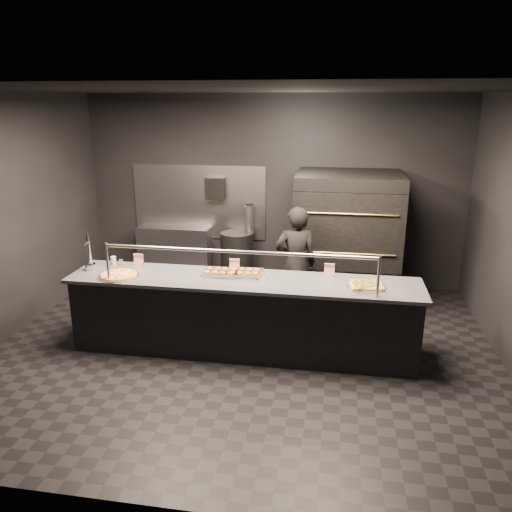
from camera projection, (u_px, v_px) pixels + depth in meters
name	position (u px, v px, depth m)	size (l,w,h in m)	color
room	(241.00, 230.00, 5.64)	(6.04, 6.00, 3.00)	black
service_counter	(243.00, 315.00, 5.90)	(4.10, 0.78, 1.37)	black
pizza_oven	(347.00, 237.00, 7.35)	(1.50, 1.23, 1.91)	black
prep_shelf	(175.00, 253.00, 8.34)	(1.20, 0.35, 0.90)	#99999E
towel_dispenser	(215.00, 188.00, 7.97)	(0.30, 0.20, 0.35)	black
fire_extinguisher	(249.00, 219.00, 8.04)	(0.14, 0.14, 0.51)	#B2B2B7
beer_tap	(90.00, 259.00, 6.03)	(0.13, 0.19, 0.50)	silver
round_pizza	(119.00, 275.00, 5.85)	(0.48, 0.48, 0.03)	silver
slider_tray_a	(220.00, 272.00, 5.91)	(0.44, 0.34, 0.07)	silver
slider_tray_b	(245.00, 273.00, 5.90)	(0.46, 0.38, 0.06)	silver
square_pizza	(366.00, 285.00, 5.51)	(0.44, 0.44, 0.05)	silver
condiment_jar	(116.00, 261.00, 6.25)	(0.16, 0.06, 0.10)	silver
tent_cards	(232.00, 264.00, 6.03)	(2.48, 0.04, 0.15)	white
trash_bin	(237.00, 259.00, 8.08)	(0.53, 0.53, 0.88)	black
worker	(295.00, 263.00, 6.76)	(0.57, 0.38, 1.57)	black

